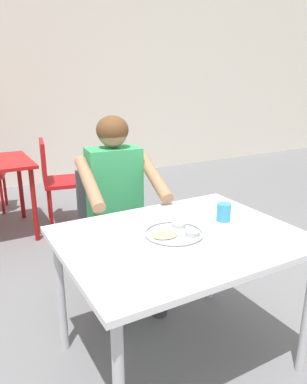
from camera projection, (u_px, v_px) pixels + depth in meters
The scene contains 8 objects.
ground_plane at pixel (183, 356), 2.02m from camera, with size 12.00×12.00×0.05m, color slate.
back_wall at pixel (19, 56), 4.71m from camera, with size 12.00×0.12×3.40m, color silver.
table_foreground at pixel (180, 249), 1.78m from camera, with size 1.13×0.87×0.72m.
thali_tray at pixel (175, 233), 1.76m from camera, with size 0.29×0.29×0.03m.
drinking_cup at pixel (224, 212), 1.92m from camera, with size 0.07×0.07×0.10m.
chair_foreground at pixel (109, 219), 2.60m from camera, with size 0.46×0.43×0.83m.
diner_foreground at pixel (119, 195), 2.34m from camera, with size 0.53×0.58×1.22m.
chair_red_right at pixel (56, 176), 3.64m from camera, with size 0.49×0.50×0.86m.
Camera 1 is at (-0.95, -1.36, 1.45)m, focal length 34.33 mm.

